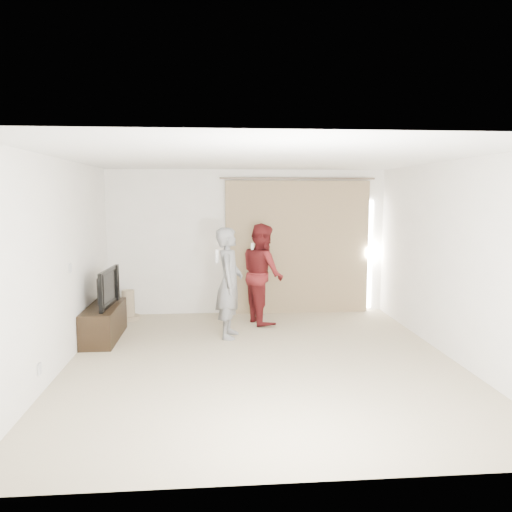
# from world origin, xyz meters

# --- Properties ---
(floor) EXTENTS (5.50, 5.50, 0.00)m
(floor) POSITION_xyz_m (0.00, 0.00, 0.00)
(floor) COLOR tan
(floor) RESTS_ON ground
(wall_back) EXTENTS (5.00, 0.04, 2.60)m
(wall_back) POSITION_xyz_m (0.00, 2.75, 1.30)
(wall_back) COLOR white
(wall_back) RESTS_ON ground
(wall_left) EXTENTS (0.04, 5.50, 2.60)m
(wall_left) POSITION_xyz_m (-2.50, -0.00, 1.30)
(wall_left) COLOR white
(wall_left) RESTS_ON ground
(ceiling) EXTENTS (5.00, 5.50, 0.01)m
(ceiling) POSITION_xyz_m (0.00, 0.00, 2.60)
(ceiling) COLOR white
(ceiling) RESTS_ON wall_back
(curtain) EXTENTS (2.80, 0.11, 2.46)m
(curtain) POSITION_xyz_m (0.91, 2.68, 1.20)
(curtain) COLOR #8F7B57
(curtain) RESTS_ON ground
(tv_console) EXTENTS (0.45, 1.30, 0.50)m
(tv_console) POSITION_xyz_m (-2.27, 1.23, 0.25)
(tv_console) COLOR black
(tv_console) RESTS_ON ground
(tv) EXTENTS (0.19, 0.99, 0.56)m
(tv) POSITION_xyz_m (-2.27, 1.23, 0.78)
(tv) COLOR black
(tv) RESTS_ON tv_console
(scratching_post) EXTENTS (0.38, 0.38, 0.51)m
(scratching_post) POSITION_xyz_m (-2.10, 2.40, 0.21)
(scratching_post) COLOR tan
(scratching_post) RESTS_ON ground
(person_man) EXTENTS (0.49, 0.67, 1.67)m
(person_man) POSITION_xyz_m (-0.39, 1.18, 0.83)
(person_man) COLOR slate
(person_man) RESTS_ON ground
(person_woman) EXTENTS (0.84, 0.96, 1.68)m
(person_woman) POSITION_xyz_m (0.20, 2.00, 0.84)
(person_woman) COLOR #5B1517
(person_woman) RESTS_ON ground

